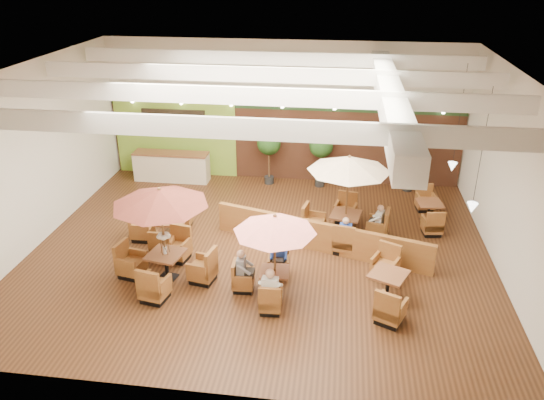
% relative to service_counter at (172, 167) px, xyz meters
% --- Properties ---
extents(room, '(14.04, 14.00, 5.52)m').
position_rel_service_counter_xyz_m(room, '(4.65, -3.88, 3.05)').
color(room, '#381E0F').
rests_on(room, ground).
extents(service_counter, '(3.00, 0.75, 1.18)m').
position_rel_service_counter_xyz_m(service_counter, '(0.00, 0.00, 0.00)').
color(service_counter, beige).
rests_on(service_counter, ground).
extents(booth_divider, '(6.70, 2.17, 0.96)m').
position_rel_service_counter_xyz_m(booth_divider, '(6.21, -4.87, -0.10)').
color(booth_divider, brown).
rests_on(booth_divider, ground).
extents(table_0, '(2.86, 2.86, 2.82)m').
position_rel_service_counter_xyz_m(table_0, '(2.04, -7.02, 1.31)').
color(table_0, brown).
rests_on(table_0, ground).
extents(table_1, '(2.25, 2.31, 2.37)m').
position_rel_service_counter_xyz_m(table_1, '(5.09, -7.29, 1.13)').
color(table_1, brown).
rests_on(table_1, ground).
extents(table_2, '(2.84, 2.84, 2.81)m').
position_rel_service_counter_xyz_m(table_2, '(6.99, -3.85, 1.31)').
color(table_2, brown).
rests_on(table_2, ground).
extents(table_3, '(1.81, 2.68, 1.57)m').
position_rel_service_counter_xyz_m(table_3, '(1.29, -4.94, -0.12)').
color(table_3, brown).
rests_on(table_3, ground).
extents(table_4, '(1.19, 2.87, 1.00)m').
position_rel_service_counter_xyz_m(table_4, '(8.13, -7.18, -0.20)').
color(table_4, brown).
rests_on(table_4, ground).
extents(table_5, '(0.93, 2.52, 0.92)m').
position_rel_service_counter_xyz_m(table_5, '(9.80, -2.42, -0.23)').
color(table_5, brown).
rests_on(table_5, ground).
extents(topiary_0, '(0.92, 0.92, 2.15)m').
position_rel_service_counter_xyz_m(topiary_0, '(3.94, 0.20, 1.02)').
color(topiary_0, black).
rests_on(topiary_0, ground).
extents(topiary_1, '(0.92, 0.92, 2.13)m').
position_rel_service_counter_xyz_m(topiary_1, '(5.96, 0.20, 1.00)').
color(topiary_1, black).
rests_on(topiary_1, ground).
extents(topiary_2, '(0.85, 0.85, 1.99)m').
position_rel_service_counter_xyz_m(topiary_2, '(9.37, 0.20, 0.90)').
color(topiary_2, black).
rests_on(topiary_2, ground).
extents(diner_0, '(0.42, 0.34, 0.84)m').
position_rel_service_counter_xyz_m(diner_0, '(5.14, -8.15, 0.19)').
color(diner_0, silver).
rests_on(diner_0, ground).
extents(diner_1, '(0.35, 0.28, 0.71)m').
position_rel_service_counter_xyz_m(diner_1, '(5.14, -6.43, 0.14)').
color(diner_1, '#2848AE').
rests_on(diner_1, ground).
extents(diner_2, '(0.30, 0.38, 0.78)m').
position_rel_service_counter_xyz_m(diner_2, '(4.27, -7.29, 0.17)').
color(diner_2, gray).
rests_on(diner_2, ground).
extents(diner_3, '(0.38, 0.32, 0.76)m').
position_rel_service_counter_xyz_m(diner_3, '(6.99, -4.88, 0.16)').
color(diner_3, '#2848AE').
rests_on(diner_3, ground).
extents(diner_4, '(0.37, 0.40, 0.74)m').
position_rel_service_counter_xyz_m(diner_4, '(8.01, -3.85, 0.15)').
color(diner_4, silver).
rests_on(diner_4, ground).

